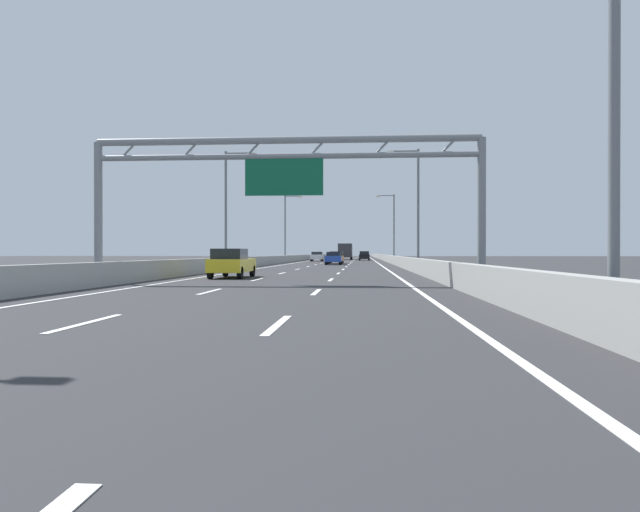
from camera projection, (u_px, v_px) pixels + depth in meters
The scene contains 53 objects.
ground_plane at pixel (343, 261), 98.26m from camera, with size 260.00×260.00×0.00m, color #2D2D30.
lane_dash_left_1 at pixel (86, 323), 11.11m from camera, with size 0.16×3.00×0.01m, color white.
lane_dash_left_2 at pixel (210, 292), 20.09m from camera, with size 0.16×3.00×0.01m, color white.
lane_dash_left_3 at pixel (257, 280), 29.07m from camera, with size 0.16×3.00×0.01m, color white.
lane_dash_left_4 at pixel (282, 273), 38.04m from camera, with size 0.16×3.00×0.01m, color white.
lane_dash_left_5 at pixel (298, 269), 47.02m from camera, with size 0.16×3.00×0.01m, color white.
lane_dash_left_6 at pixel (308, 267), 56.00m from camera, with size 0.16×3.00×0.01m, color white.
lane_dash_left_7 at pixel (316, 265), 64.97m from camera, with size 0.16×3.00×0.01m, color white.
lane_dash_left_8 at pixel (321, 263), 73.95m from camera, with size 0.16×3.00×0.01m, color white.
lane_dash_left_9 at pixel (326, 262), 82.93m from camera, with size 0.16×3.00×0.01m, color white.
lane_dash_left_10 at pixel (329, 261), 91.90m from camera, with size 0.16×3.00×0.01m, color white.
lane_dash_left_11 at pixel (332, 260), 100.88m from camera, with size 0.16×3.00×0.01m, color white.
lane_dash_left_12 at pixel (335, 260), 109.86m from camera, with size 0.16×3.00×0.01m, color white.
lane_dash_left_13 at pixel (337, 259), 118.83m from camera, with size 0.16×3.00×0.01m, color white.
lane_dash_left_14 at pixel (339, 259), 127.81m from camera, with size 0.16×3.00×0.01m, color white.
lane_dash_left_15 at pixel (340, 258), 136.79m from camera, with size 0.16×3.00×0.01m, color white.
lane_dash_left_16 at pixel (342, 258), 145.76m from camera, with size 0.16×3.00×0.01m, color white.
lane_dash_left_17 at pixel (343, 258), 154.74m from camera, with size 0.16×3.00×0.01m, color white.
lane_dash_right_1 at pixel (278, 325), 10.86m from camera, with size 0.16×3.00×0.01m, color white.
lane_dash_right_2 at pixel (316, 292), 19.83m from camera, with size 0.16×3.00×0.01m, color white.
lane_dash_right_3 at pixel (331, 280), 28.81m from camera, with size 0.16×3.00×0.01m, color white.
lane_dash_right_4 at pixel (338, 273), 37.79m from camera, with size 0.16×3.00×0.01m, color white.
lane_dash_right_5 at pixel (343, 269), 46.76m from camera, with size 0.16×3.00×0.01m, color white.
lane_dash_right_6 at pixel (346, 267), 55.74m from camera, with size 0.16×3.00×0.01m, color white.
lane_dash_right_7 at pixel (349, 265), 64.72m from camera, with size 0.16×3.00×0.01m, color white.
lane_dash_right_8 at pixel (350, 263), 73.69m from camera, with size 0.16×3.00×0.01m, color white.
lane_dash_right_9 at pixel (352, 262), 82.67m from camera, with size 0.16×3.00×0.01m, color white.
lane_dash_right_10 at pixel (353, 261), 91.64m from camera, with size 0.16×3.00×0.01m, color white.
lane_dash_right_11 at pixel (354, 260), 100.62m from camera, with size 0.16×3.00×0.01m, color white.
lane_dash_right_12 at pixel (354, 260), 109.60m from camera, with size 0.16×3.00×0.01m, color white.
lane_dash_right_13 at pixel (355, 259), 118.57m from camera, with size 0.16×3.00×0.01m, color white.
lane_dash_right_14 at pixel (356, 259), 127.55m from camera, with size 0.16×3.00×0.01m, color white.
lane_dash_right_15 at pixel (356, 258), 136.53m from camera, with size 0.16×3.00×0.01m, color white.
lane_dash_right_16 at pixel (357, 258), 145.50m from camera, with size 0.16×3.00×0.01m, color white.
lane_dash_right_17 at pixel (357, 258), 154.48m from camera, with size 0.16×3.00×0.01m, color white.
edge_line_left at pixel (304, 262), 86.67m from camera, with size 0.16×176.00×0.01m, color white.
edge_line_right at pixel (376, 262), 85.91m from camera, with size 0.16×176.00×0.01m, color white.
barrier_left at pixel (307, 257), 108.72m from camera, with size 0.45×220.00×0.95m.
barrier_right at pixel (383, 257), 107.73m from camera, with size 0.45×220.00×0.95m.
sign_gantry at pixel (285, 171), 25.80m from camera, with size 17.09×0.36×6.36m.
streetlamp_right_near at pixel (600, 18), 10.34m from camera, with size 2.58×0.28×9.50m.
streetlamp_left_mid at pixel (229, 202), 48.05m from camera, with size 2.58×0.28×9.50m.
streetlamp_right_mid at pixel (415, 201), 46.98m from camera, with size 2.58×0.28×9.50m.
streetlamp_left_far at pixel (287, 224), 84.70m from camera, with size 2.58×0.28×9.50m.
streetlamp_right_far at pixel (392, 224), 83.62m from camera, with size 2.58×0.28×9.50m.
orange_car at pixel (336, 257), 72.29m from camera, with size 1.71×4.39×1.47m.
silver_car at pixel (364, 255), 134.74m from camera, with size 1.89×4.36×1.46m.
white_car at pixel (317, 256), 90.94m from camera, with size 1.80×4.15×1.46m.
green_car at pixel (364, 255), 124.89m from camera, with size 1.79×4.57×1.49m.
blue_car at pixel (334, 258), 65.27m from camera, with size 1.72×4.52×1.40m.
black_car at pixel (364, 256), 98.89m from camera, with size 1.74×4.23×1.56m.
yellow_car at pixel (232, 263), 31.23m from camera, with size 1.73×4.41×1.52m.
box_truck at pixel (345, 251), 111.85m from camera, with size 2.49×8.94×2.98m.
Camera 1 is at (3.35, 1.74, 1.32)m, focal length 33.47 mm.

